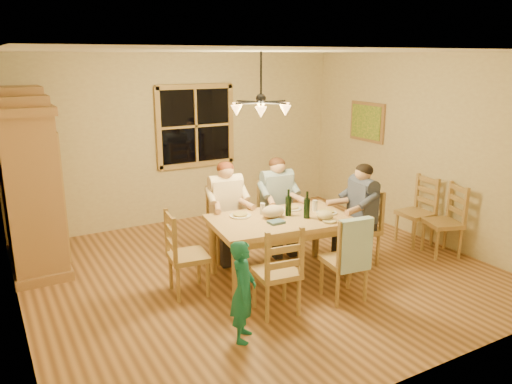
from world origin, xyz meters
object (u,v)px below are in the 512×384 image
chandelier (261,107)px  wine_bottle_a (288,203)px  child (243,291)px  chair_far_left (227,237)px  adult_slate_man (362,201)px  chair_near_right (344,273)px  chair_end_left (189,268)px  chair_near_left (276,285)px  adult_plaid_man (277,193)px  adult_woman (226,199)px  chair_spare_back (414,223)px  armoire (30,188)px  wine_bottle_b (307,205)px  chair_far_right (277,230)px  chair_end_right (359,241)px  dining_table (280,226)px  chair_spare_front (442,234)px

chandelier → wine_bottle_a: (0.28, -0.19, -1.15)m
chandelier → child: chandelier is taller
chair_far_left → adult_slate_man: 1.84m
chair_near_right → chair_far_left: bearing=117.9°
chair_near_right → chair_end_left: 1.76m
chair_near_left → wine_bottle_a: (0.65, 0.78, 0.62)m
adult_plaid_man → adult_woman: bearing=-0.0°
adult_slate_man → chair_spare_back: size_ratio=0.88×
armoire → adult_slate_man: bearing=-27.8°
chair_end_left → child: child is taller
chandelier → adult_woman: bearing=106.9°
chair_end_left → wine_bottle_b: wine_bottle_b is taller
chair_far_left → chair_far_right: bearing=180.0°
armoire → adult_slate_man: size_ratio=2.63×
chair_near_right → wine_bottle_a: 1.09m
chair_end_right → wine_bottle_b: 1.07m
chair_far_right → chair_far_left: bearing=-0.0°
chair_far_left → chair_spare_back: size_ratio=1.00×
chair_far_left → adult_plaid_man: size_ratio=1.13×
wine_bottle_b → adult_plaid_man: bearing=81.5°
chandelier → adult_plaid_man: (0.55, 0.51, -1.24)m
chandelier → dining_table: bearing=-59.1°
dining_table → adult_slate_man: size_ratio=2.03×
chair_far_left → dining_table: bearing=117.9°
chair_far_left → adult_slate_man: (1.47, -0.96, 0.54)m
armoire → chair_far_left: bearing=-23.9°
chair_far_left → wine_bottle_b: size_ratio=3.00×
adult_slate_man → child: adult_slate_man is taller
chandelier → chair_spare_front: (2.45, -0.72, -1.77)m
armoire → chair_near_right: 3.99m
chair_far_right → chair_spare_back: bearing=165.6°
chair_near_left → chair_far_right: bearing=64.8°
chair_near_left → wine_bottle_a: 1.19m
adult_plaid_man → wine_bottle_b: bearing=88.3°
chair_far_right → chair_end_left: (-1.56, -0.61, 0.00)m
chandelier → child: bearing=-126.0°
child → chair_near_left: bearing=-25.6°
dining_table → chair_far_right: 0.92m
chair_end_left → chair_spare_back: size_ratio=1.00×
adult_slate_man → wine_bottle_a: bearing=86.5°
chandelier → chair_far_left: (-0.18, 0.59, -1.77)m
chair_far_left → chair_end_right: same height
chair_spare_back → wine_bottle_b: bearing=97.0°
chair_near_right → adult_woman: adult_woman is taller
armoire → chandelier: bearing=-33.2°
dining_table → wine_bottle_b: (0.28, -0.15, 0.27)m
dining_table → chair_end_right: chair_end_right is taller
chair_near_right → adult_slate_man: adult_slate_man is taller
dining_table → adult_woman: bearing=111.2°
dining_table → child: 1.48m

